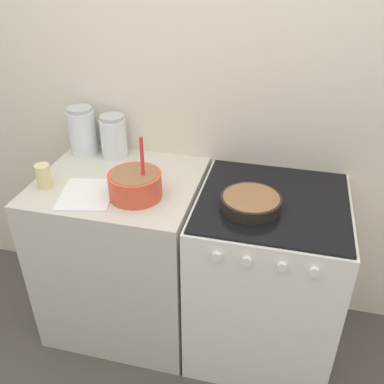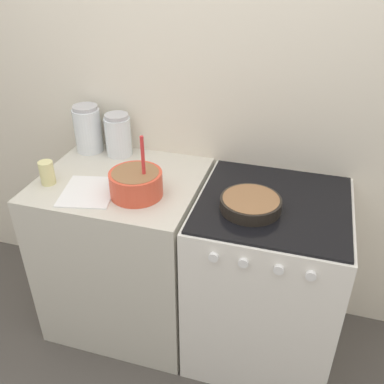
# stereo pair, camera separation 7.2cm
# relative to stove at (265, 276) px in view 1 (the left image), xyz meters

# --- Properties ---
(ground_plane) EXTENTS (12.00, 12.00, 0.00)m
(ground_plane) POSITION_rel_stove_xyz_m (-0.35, -0.33, -0.45)
(ground_plane) COLOR #4C4742
(wall_back) EXTENTS (4.54, 0.05, 2.40)m
(wall_back) POSITION_rel_stove_xyz_m (-0.35, 0.36, 0.75)
(wall_back) COLOR beige
(wall_back) RESTS_ON ground_plane
(countertop_cabinet) EXTENTS (0.77, 0.67, 0.90)m
(countertop_cabinet) POSITION_rel_stove_xyz_m (-0.74, 0.00, 0.00)
(countertop_cabinet) COLOR beige
(countertop_cabinet) RESTS_ON ground_plane
(stove) EXTENTS (0.68, 0.68, 0.90)m
(stove) POSITION_rel_stove_xyz_m (0.00, 0.00, 0.00)
(stove) COLOR white
(stove) RESTS_ON ground_plane
(mixing_bowl) EXTENTS (0.24, 0.24, 0.29)m
(mixing_bowl) POSITION_rel_stove_xyz_m (-0.60, -0.11, 0.51)
(mixing_bowl) COLOR #D84C33
(mixing_bowl) RESTS_ON countertop_cabinet
(baking_pan) EXTENTS (0.26, 0.26, 0.06)m
(baking_pan) POSITION_rel_stove_xyz_m (-0.09, -0.09, 0.48)
(baking_pan) COLOR black
(baking_pan) RESTS_ON stove
(storage_jar_left) EXTENTS (0.14, 0.14, 0.25)m
(storage_jar_left) POSITION_rel_stove_xyz_m (-1.02, 0.24, 0.56)
(storage_jar_left) COLOR silver
(storage_jar_left) RESTS_ON countertop_cabinet
(storage_jar_middle) EXTENTS (0.14, 0.14, 0.22)m
(storage_jar_middle) POSITION_rel_stove_xyz_m (-0.85, 0.24, 0.54)
(storage_jar_middle) COLOR silver
(storage_jar_middle) RESTS_ON countertop_cabinet
(tin_can) EXTENTS (0.07, 0.07, 0.11)m
(tin_can) POSITION_rel_stove_xyz_m (-1.04, -0.13, 0.50)
(tin_can) COLOR beige
(tin_can) RESTS_ON countertop_cabinet
(recipe_page) EXTENTS (0.28, 0.31, 0.01)m
(recipe_page) POSITION_rel_stove_xyz_m (-0.82, -0.15, 0.45)
(recipe_page) COLOR white
(recipe_page) RESTS_ON countertop_cabinet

